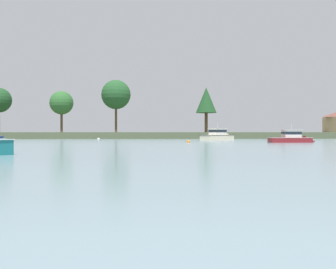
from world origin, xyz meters
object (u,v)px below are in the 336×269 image
(cruiser_cream, at_px, (220,137))
(mooring_buoy_orange, at_px, (188,142))
(cruiser_maroon, at_px, (294,139))
(mooring_buoy_white, at_px, (99,139))

(cruiser_cream, height_order, mooring_buoy_orange, cruiser_cream)
(cruiser_cream, distance_m, mooring_buoy_orange, 13.54)
(cruiser_maroon, height_order, cruiser_cream, cruiser_cream)
(cruiser_maroon, height_order, mooring_buoy_orange, cruiser_maroon)
(mooring_buoy_orange, bearing_deg, mooring_buoy_white, 128.89)
(mooring_buoy_white, xyz_separation_m, mooring_buoy_orange, (14.38, -17.82, -0.00))
(cruiser_cream, relative_size, mooring_buoy_orange, 13.29)
(cruiser_maroon, xyz_separation_m, cruiser_cream, (-7.39, 13.47, 0.06))
(cruiser_cream, distance_m, mooring_buoy_white, 21.88)
(cruiser_cream, bearing_deg, cruiser_maroon, -61.26)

